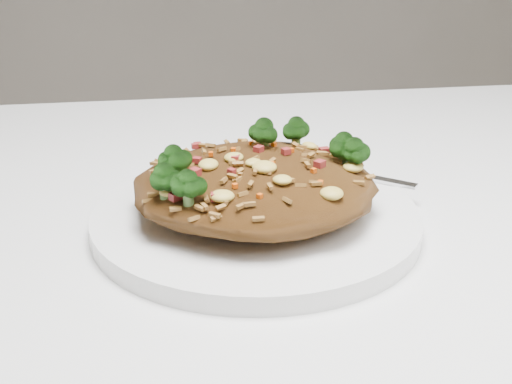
# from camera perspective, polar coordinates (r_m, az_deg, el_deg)

# --- Properties ---
(dining_table) EXTENTS (1.20, 0.80, 0.75)m
(dining_table) POSITION_cam_1_polar(r_m,az_deg,el_deg) (0.53, -8.01, -13.84)
(dining_table) COLOR white
(dining_table) RESTS_ON ground
(plate) EXTENTS (0.24, 0.24, 0.01)m
(plate) POSITION_cam_1_polar(r_m,az_deg,el_deg) (0.52, 0.00, -2.24)
(plate) COLOR white
(plate) RESTS_ON dining_table
(fried_rice) EXTENTS (0.17, 0.16, 0.06)m
(fried_rice) POSITION_cam_1_polar(r_m,az_deg,el_deg) (0.51, 0.01, 1.27)
(fried_rice) COLOR brown
(fried_rice) RESTS_ON plate
(fork) EXTENTS (0.14, 0.11, 0.00)m
(fork) POSITION_cam_1_polar(r_m,az_deg,el_deg) (0.59, 5.98, 1.77)
(fork) COLOR silver
(fork) RESTS_ON plate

